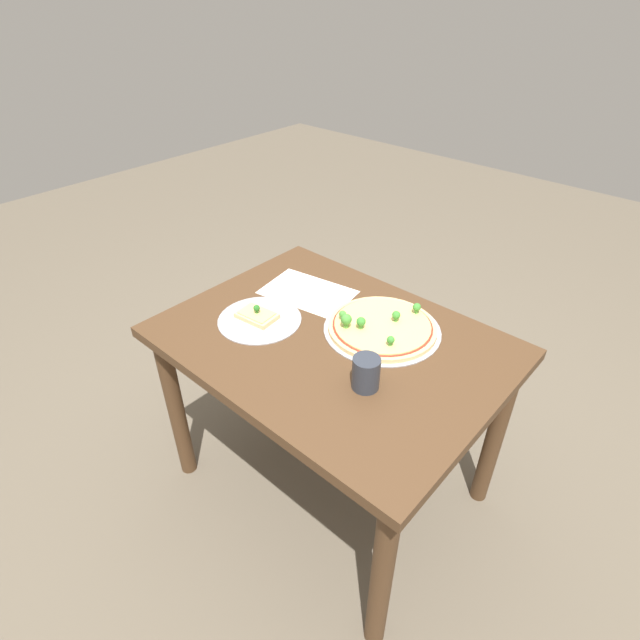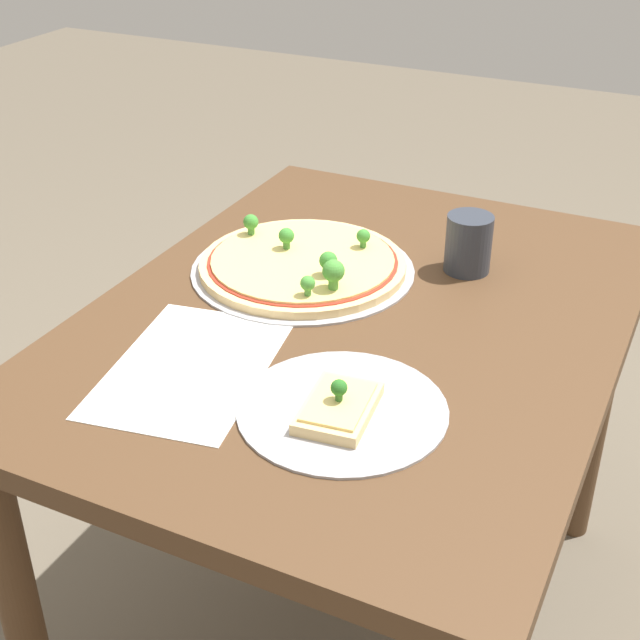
{
  "view_description": "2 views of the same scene",
  "coord_description": "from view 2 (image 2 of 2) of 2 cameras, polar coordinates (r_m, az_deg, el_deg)",
  "views": [
    {
      "loc": [
        0.81,
        -0.96,
        1.66
      ],
      "look_at": [
        -0.08,
        0.03,
        0.73
      ],
      "focal_mm": 28.0,
      "sensor_mm": 36.0,
      "label": 1
    },
    {
      "loc": [
        -1.1,
        -0.47,
        1.39
      ],
      "look_at": [
        -0.08,
        0.03,
        0.73
      ],
      "focal_mm": 50.0,
      "sensor_mm": 36.0,
      "label": 2
    }
  ],
  "objects": [
    {
      "name": "pizza_tray_slice",
      "position": [
        1.15,
        1.34,
        -5.65
      ],
      "size": [
        0.28,
        0.28,
        0.05
      ],
      "color": "#A3A3A8",
      "rests_on": "dining_table"
    },
    {
      "name": "ground_plane",
      "position": [
        1.84,
        1.93,
        -19.06
      ],
      "size": [
        8.0,
        8.0,
        0.0
      ],
      "primitive_type": "plane",
      "color": "brown"
    },
    {
      "name": "dining_table",
      "position": [
        1.43,
        2.34,
        -3.15
      ],
      "size": [
        1.05,
        0.79,
        0.71
      ],
      "color": "#4C331E",
      "rests_on": "ground_plane"
    },
    {
      "name": "pizza_tray_whole",
      "position": [
        1.5,
        -1.08,
        3.59
      ],
      "size": [
        0.38,
        0.38,
        0.07
      ],
      "color": "#A3A3A8",
      "rests_on": "dining_table"
    },
    {
      "name": "paper_menu",
      "position": [
        1.26,
        -8.3,
        -3.02
      ],
      "size": [
        0.35,
        0.26,
        0.0
      ],
      "primitive_type": "cube",
      "rotation": [
        0.0,
        0.0,
        0.17
      ],
      "color": "white",
      "rests_on": "dining_table"
    },
    {
      "name": "drinking_cup",
      "position": [
        1.5,
        9.48,
        4.85
      ],
      "size": [
        0.08,
        0.08,
        0.1
      ],
      "primitive_type": "cylinder",
      "color": "#2D333D",
      "rests_on": "dining_table"
    }
  ]
}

